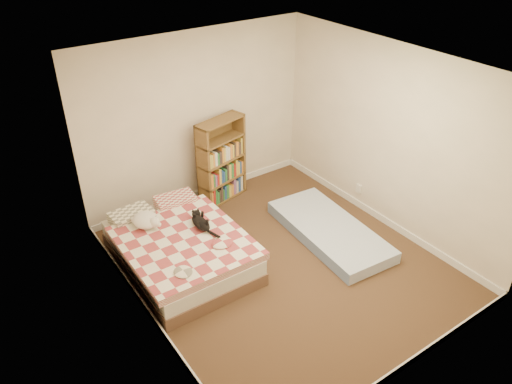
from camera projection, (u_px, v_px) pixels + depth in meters
room at (283, 181)px, 5.67m from camera, size 3.51×4.01×2.51m
bed at (179, 247)px, 6.19m from camera, size 1.41×1.91×0.51m
bookshelf at (221, 169)px, 7.37m from camera, size 0.83×0.44×1.29m
floor_mattress at (329, 231)px, 6.74m from camera, size 0.97×1.90×0.17m
black_cat at (200, 222)px, 6.16m from camera, size 0.25×0.60×0.14m
white_dog at (147, 220)px, 6.15m from camera, size 0.40×0.43×0.17m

